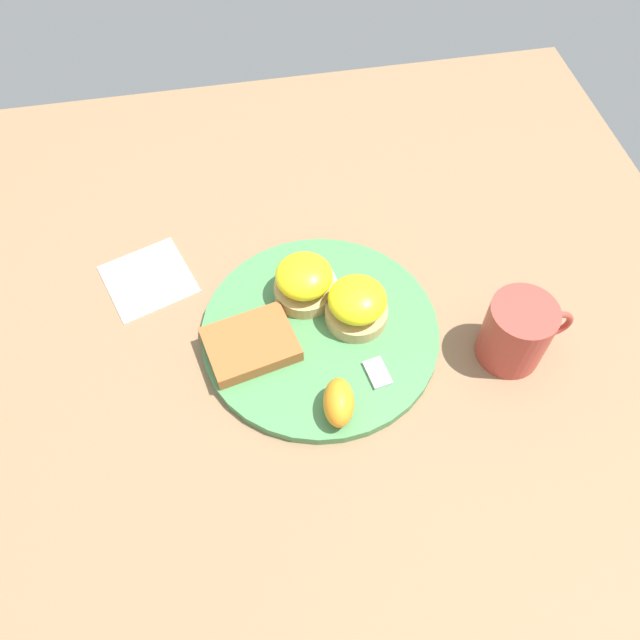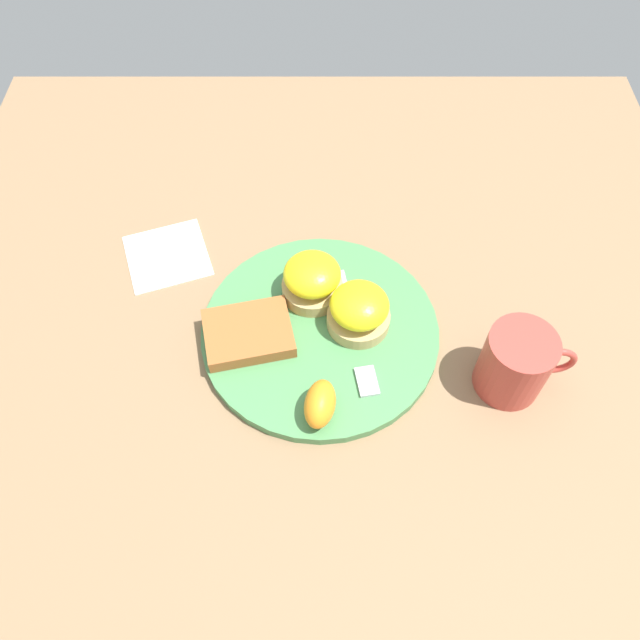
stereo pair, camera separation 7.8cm
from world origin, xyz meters
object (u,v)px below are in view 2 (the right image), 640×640
(hashbrown_patty, at_px, (248,333))
(sandwich_benedict_left, at_px, (359,310))
(orange_wedge, at_px, (323,404))
(sandwich_benedict_right, at_px, (312,279))
(fork, at_px, (356,338))
(cup, at_px, (516,362))

(hashbrown_patty, bearing_deg, sandwich_benedict_left, 8.79)
(sandwich_benedict_left, relative_size, orange_wedge, 1.35)
(orange_wedge, bearing_deg, sandwich_benedict_right, 94.26)
(hashbrown_patty, height_order, orange_wedge, orange_wedge)
(orange_wedge, relative_size, fork, 0.31)
(fork, bearing_deg, cup, -16.20)
(orange_wedge, bearing_deg, fork, 66.96)
(hashbrown_patty, distance_m, fork, 0.14)
(sandwich_benedict_left, relative_size, sandwich_benedict_right, 1.00)
(sandwich_benedict_left, height_order, fork, sandwich_benedict_left)
(sandwich_benedict_right, height_order, hashbrown_patty, sandwich_benedict_right)
(sandwich_benedict_left, bearing_deg, cup, -23.19)
(hashbrown_patty, height_order, cup, cup)
(fork, bearing_deg, sandwich_benedict_left, 83.60)
(sandwich_benedict_left, xyz_separation_m, sandwich_benedict_right, (-0.06, 0.05, 0.00))
(hashbrown_patty, bearing_deg, orange_wedge, -48.26)
(cup, bearing_deg, fork, 163.80)
(sandwich_benedict_right, distance_m, cup, 0.27)
(sandwich_benedict_left, xyz_separation_m, orange_wedge, (-0.05, -0.13, -0.01))
(sandwich_benedict_right, xyz_separation_m, cup, (0.24, -0.13, 0.00))
(cup, bearing_deg, hashbrown_patty, 170.03)
(sandwich_benedict_left, relative_size, fork, 0.42)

